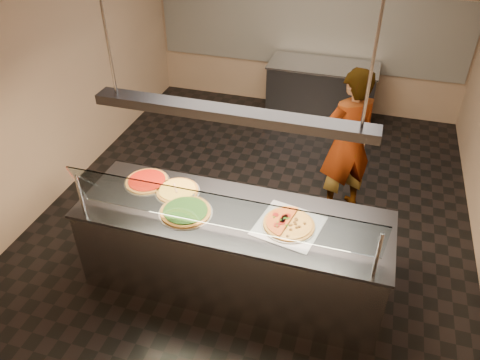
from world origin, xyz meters
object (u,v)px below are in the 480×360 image
(perforated_tray, at_px, (289,225))
(pizza_spinach, at_px, (186,211))
(sneeze_guard, at_px, (219,212))
(half_pizza_sausage, at_px, (301,226))
(serving_counter, at_px, (233,250))
(heat_lamp_housing, at_px, (231,114))
(pizza_tomato, at_px, (147,181))
(pizza_spatula, at_px, (180,190))
(prep_table, at_px, (321,92))
(pizza_cheese, at_px, (178,190))
(worker, at_px, (347,143))
(half_pizza_pepperoni, at_px, (277,221))

(perforated_tray, distance_m, pizza_spinach, 0.94)
(sneeze_guard, distance_m, half_pizza_sausage, 0.76)
(sneeze_guard, bearing_deg, serving_counter, 90.00)
(sneeze_guard, height_order, pizza_spinach, sneeze_guard)
(heat_lamp_housing, bearing_deg, pizza_tomato, 167.07)
(pizza_spatula, distance_m, heat_lamp_housing, 1.16)
(serving_counter, height_order, pizza_spatula, pizza_spatula)
(heat_lamp_housing, bearing_deg, serving_counter, -86.42)
(serving_counter, distance_m, perforated_tray, 0.71)
(pizza_spinach, height_order, pizza_tomato, pizza_spinach)
(serving_counter, height_order, prep_table, same)
(pizza_cheese, height_order, pizza_tomato, same)
(worker, relative_size, heat_lamp_housing, 0.79)
(half_pizza_pepperoni, bearing_deg, worker, 74.42)
(perforated_tray, height_order, worker, worker)
(half_pizza_sausage, bearing_deg, pizza_tomato, 171.47)
(pizza_spinach, bearing_deg, half_pizza_pepperoni, 6.32)
(sneeze_guard, bearing_deg, half_pizza_pepperoni, 37.88)
(half_pizza_pepperoni, height_order, heat_lamp_housing, heat_lamp_housing)
(pizza_cheese, xyz_separation_m, pizza_tomato, (-0.35, 0.06, 0.00))
(perforated_tray, relative_size, half_pizza_sausage, 1.32)
(half_pizza_sausage, height_order, pizza_spatula, half_pizza_sausage)
(half_pizza_sausage, distance_m, worker, 1.62)
(pizza_spinach, distance_m, pizza_cheese, 0.34)
(pizza_cheese, height_order, heat_lamp_housing, heat_lamp_housing)
(pizza_spinach, distance_m, pizza_spatula, 0.31)
(prep_table, bearing_deg, perforated_tray, -86.18)
(half_pizza_pepperoni, height_order, pizza_spinach, half_pizza_pepperoni)
(half_pizza_pepperoni, relative_size, pizza_tomato, 1.08)
(serving_counter, relative_size, worker, 1.60)
(pizza_spinach, relative_size, pizza_cheese, 1.15)
(half_pizza_pepperoni, distance_m, worker, 1.66)
(sneeze_guard, height_order, perforated_tray, sneeze_guard)
(sneeze_guard, height_order, half_pizza_sausage, sneeze_guard)
(pizza_tomato, height_order, worker, worker)
(pizza_spinach, height_order, worker, worker)
(half_pizza_pepperoni, distance_m, heat_lamp_housing, 1.07)
(pizza_cheese, relative_size, pizza_spatula, 1.59)
(pizza_spinach, bearing_deg, pizza_cheese, 125.78)
(sneeze_guard, distance_m, pizza_cheese, 0.84)
(serving_counter, distance_m, pizza_tomato, 1.10)
(serving_counter, bearing_deg, prep_table, 85.84)
(heat_lamp_housing, bearing_deg, worker, 61.35)
(serving_counter, relative_size, half_pizza_sausage, 6.00)
(half_pizza_sausage, distance_m, pizza_spatula, 1.22)
(serving_counter, relative_size, sneeze_guard, 1.09)
(perforated_tray, xyz_separation_m, pizza_tomato, (-1.49, 0.24, 0.01))
(pizza_spinach, bearing_deg, half_pizza_sausage, 4.91)
(sneeze_guard, bearing_deg, pizza_spinach, 150.40)
(pizza_tomato, xyz_separation_m, heat_lamp_housing, (0.96, -0.22, 1.01))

